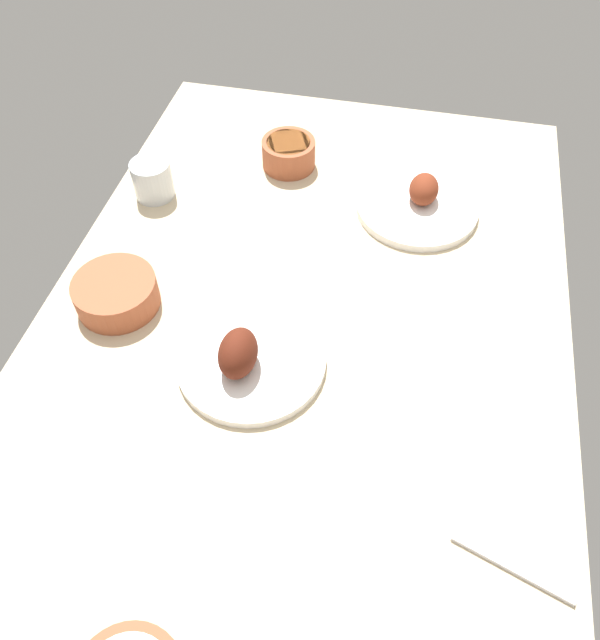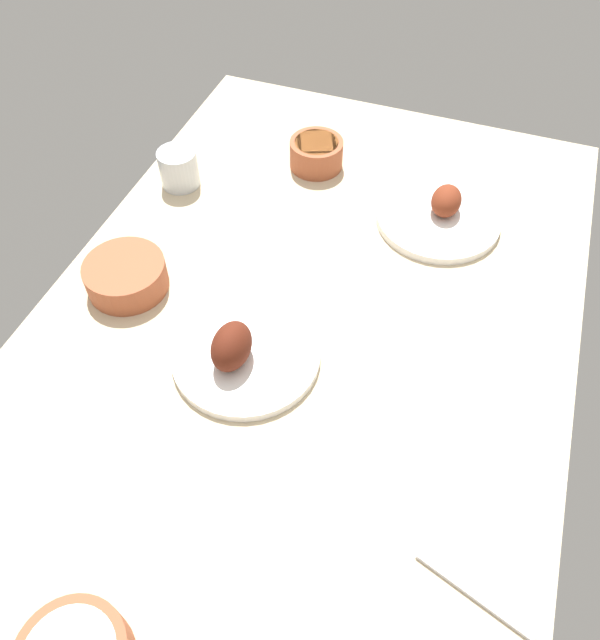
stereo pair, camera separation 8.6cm
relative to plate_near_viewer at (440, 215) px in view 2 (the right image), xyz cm
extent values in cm
cube|color=#C6B28E|center=(-34.47, 16.55, -3.50)|extent=(140.00, 90.00, 4.00)
cylinder|color=white|center=(-0.32, 0.15, -0.70)|extent=(24.09, 24.09, 1.60)
ellipsoid|color=maroon|center=(1.23, -0.57, 2.68)|extent=(7.57, 5.70, 5.60)
cylinder|color=white|center=(-43.33, 22.65, -0.70)|extent=(24.12, 24.12, 1.60)
ellipsoid|color=#511E11|center=(-45.35, 23.96, 3.54)|extent=(8.55, 6.00, 7.47)
cylinder|color=#A35133|center=(8.42, 28.34, 1.49)|extent=(11.19, 11.19, 5.98)
cylinder|color=brown|center=(8.42, 28.34, 3.98)|extent=(9.18, 9.18, 1.00)
cylinder|color=#A35133|center=(-35.99, 48.52, 1.22)|extent=(14.32, 14.32, 5.43)
cylinder|color=#DBCC7A|center=(-35.99, 48.52, 3.44)|extent=(11.74, 11.74, 1.00)
cylinder|color=silver|center=(-6.81, 52.80, 2.33)|extent=(7.92, 7.92, 7.66)
cube|color=silver|center=(-67.62, -18.55, -1.10)|extent=(6.00, 15.80, 0.80)
camera|label=1|loc=(-97.98, 2.74, 80.84)|focal=34.75mm
camera|label=2|loc=(-95.62, -5.48, 80.84)|focal=34.75mm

